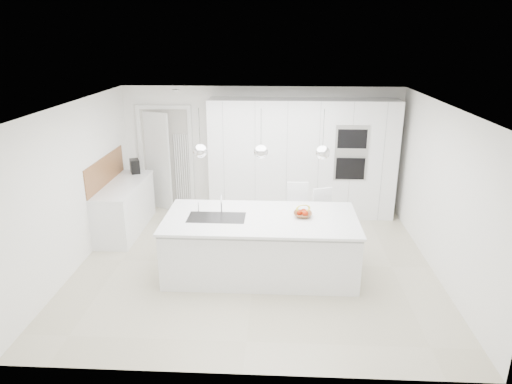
# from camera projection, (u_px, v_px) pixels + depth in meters

# --- Properties ---
(floor) EXTENTS (5.50, 5.50, 0.00)m
(floor) POSITION_uv_depth(u_px,v_px,m) (255.00, 264.00, 7.24)
(floor) COLOR beige
(floor) RESTS_ON ground
(wall_back) EXTENTS (5.50, 0.00, 5.50)m
(wall_back) POSITION_uv_depth(u_px,v_px,m) (262.00, 149.00, 9.19)
(wall_back) COLOR white
(wall_back) RESTS_ON ground
(wall_left) EXTENTS (0.00, 5.00, 5.00)m
(wall_left) POSITION_uv_depth(u_px,v_px,m) (75.00, 186.00, 6.96)
(wall_left) COLOR white
(wall_left) RESTS_ON ground
(ceiling) EXTENTS (5.50, 5.50, 0.00)m
(ceiling) POSITION_uv_depth(u_px,v_px,m) (255.00, 105.00, 6.42)
(ceiling) COLOR white
(ceiling) RESTS_ON wall_back
(tall_cabinets) EXTENTS (3.60, 0.60, 2.30)m
(tall_cabinets) POSITION_uv_depth(u_px,v_px,m) (302.00, 159.00, 8.90)
(tall_cabinets) COLOR white
(tall_cabinets) RESTS_ON floor
(oven_stack) EXTENTS (0.62, 0.04, 1.05)m
(oven_stack) POSITION_uv_depth(u_px,v_px,m) (351.00, 153.00, 8.50)
(oven_stack) COLOR #A5A5A8
(oven_stack) RESTS_ON tall_cabinets
(doorway_frame) EXTENTS (1.11, 0.08, 2.13)m
(doorway_frame) POSITION_uv_depth(u_px,v_px,m) (166.00, 159.00, 9.33)
(doorway_frame) COLOR white
(doorway_frame) RESTS_ON floor
(hallway_door) EXTENTS (0.76, 0.38, 2.00)m
(hallway_door) POSITION_uv_depth(u_px,v_px,m) (154.00, 161.00, 9.30)
(hallway_door) COLOR white
(hallway_door) RESTS_ON floor
(radiator) EXTENTS (0.32, 0.04, 1.40)m
(radiator) POSITION_uv_depth(u_px,v_px,m) (182.00, 168.00, 9.36)
(radiator) COLOR white
(radiator) RESTS_ON floor
(left_base_cabinets) EXTENTS (0.60, 1.80, 0.86)m
(left_base_cabinets) POSITION_uv_depth(u_px,v_px,m) (125.00, 208.00, 8.35)
(left_base_cabinets) COLOR white
(left_base_cabinets) RESTS_ON floor
(left_worktop) EXTENTS (0.62, 1.82, 0.04)m
(left_worktop) POSITION_uv_depth(u_px,v_px,m) (123.00, 185.00, 8.20)
(left_worktop) COLOR white
(left_worktop) RESTS_ON left_base_cabinets
(oak_backsplash) EXTENTS (0.02, 1.80, 0.50)m
(oak_backsplash) POSITION_uv_depth(u_px,v_px,m) (105.00, 170.00, 8.13)
(oak_backsplash) COLOR #96643B
(oak_backsplash) RESTS_ON wall_left
(island_base) EXTENTS (2.80, 1.20, 0.86)m
(island_base) POSITION_uv_depth(u_px,v_px,m) (261.00, 248.00, 6.81)
(island_base) COLOR white
(island_base) RESTS_ON floor
(island_worktop) EXTENTS (2.84, 1.40, 0.04)m
(island_worktop) POSITION_uv_depth(u_px,v_px,m) (261.00, 218.00, 6.71)
(island_worktop) COLOR white
(island_worktop) RESTS_ON island_base
(island_sink) EXTENTS (0.84, 0.44, 0.18)m
(island_sink) POSITION_uv_depth(u_px,v_px,m) (217.00, 223.00, 6.71)
(island_sink) COLOR #3F3F42
(island_sink) RESTS_ON island_worktop
(island_tap) EXTENTS (0.02, 0.02, 0.30)m
(island_tap) POSITION_uv_depth(u_px,v_px,m) (221.00, 203.00, 6.82)
(island_tap) COLOR white
(island_tap) RESTS_ON island_worktop
(pendant_left) EXTENTS (0.20, 0.20, 0.20)m
(pendant_left) POSITION_uv_depth(u_px,v_px,m) (200.00, 151.00, 6.37)
(pendant_left) COLOR white
(pendant_left) RESTS_ON ceiling
(pendant_mid) EXTENTS (0.20, 0.20, 0.20)m
(pendant_mid) POSITION_uv_depth(u_px,v_px,m) (261.00, 152.00, 6.33)
(pendant_mid) COLOR white
(pendant_mid) RESTS_ON ceiling
(pendant_right) EXTENTS (0.20, 0.20, 0.20)m
(pendant_right) POSITION_uv_depth(u_px,v_px,m) (322.00, 153.00, 6.29)
(pendant_right) COLOR white
(pendant_right) RESTS_ON ceiling
(fruit_bowl) EXTENTS (0.28, 0.28, 0.07)m
(fruit_bowl) POSITION_uv_depth(u_px,v_px,m) (303.00, 215.00, 6.71)
(fruit_bowl) COLOR #96643B
(fruit_bowl) RESTS_ON island_worktop
(espresso_machine) EXTENTS (0.25, 0.29, 0.27)m
(espresso_machine) POSITION_uv_depth(u_px,v_px,m) (135.00, 166.00, 8.81)
(espresso_machine) COLOR black
(espresso_machine) RESTS_ON left_worktop
(bar_stool_left) EXTENTS (0.39, 0.53, 1.12)m
(bar_stool_left) POSITION_uv_depth(u_px,v_px,m) (297.00, 217.00, 7.59)
(bar_stool_left) COLOR white
(bar_stool_left) RESTS_ON floor
(bar_stool_right) EXTENTS (0.49, 0.57, 1.05)m
(bar_stool_right) POSITION_uv_depth(u_px,v_px,m) (322.00, 221.00, 7.53)
(bar_stool_right) COLOR white
(bar_stool_right) RESTS_ON floor
(apple_a) EXTENTS (0.09, 0.09, 0.09)m
(apple_a) POSITION_uv_depth(u_px,v_px,m) (304.00, 211.00, 6.72)
(apple_a) COLOR #AA2208
(apple_a) RESTS_ON fruit_bowl
(apple_b) EXTENTS (0.09, 0.09, 0.09)m
(apple_b) POSITION_uv_depth(u_px,v_px,m) (305.00, 214.00, 6.64)
(apple_b) COLOR #AA2208
(apple_b) RESTS_ON fruit_bowl
(apple_c) EXTENTS (0.08, 0.08, 0.08)m
(apple_c) POSITION_uv_depth(u_px,v_px,m) (299.00, 213.00, 6.68)
(apple_c) COLOR #AA2208
(apple_c) RESTS_ON fruit_bowl
(banana_bunch) EXTENTS (0.25, 0.18, 0.23)m
(banana_bunch) POSITION_uv_depth(u_px,v_px,m) (303.00, 209.00, 6.69)
(banana_bunch) COLOR yellow
(banana_bunch) RESTS_ON fruit_bowl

